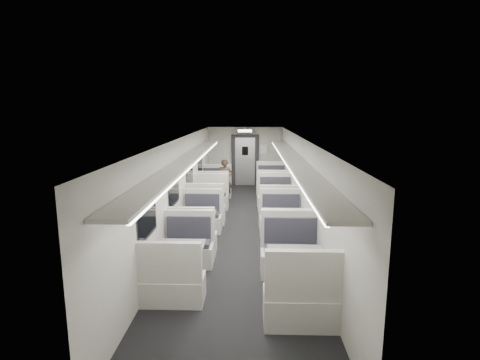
# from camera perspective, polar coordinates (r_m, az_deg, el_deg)

# --- Properties ---
(room) EXTENTS (3.24, 12.24, 2.64)m
(room) POSITION_cam_1_polar(r_m,az_deg,el_deg) (9.40, 0.16, -0.88)
(room) COLOR black
(room) RESTS_ON ground
(booth_left_a) EXTENTS (1.06, 2.15, 1.15)m
(booth_left_a) POSITION_cam_1_polar(r_m,az_deg,el_deg) (12.67, -3.98, -1.67)
(booth_left_a) COLOR beige
(booth_left_a) RESTS_ON room
(booth_left_b) EXTENTS (1.07, 2.17, 1.16)m
(booth_left_b) POSITION_cam_1_polar(r_m,az_deg,el_deg) (11.10, -4.80, -3.42)
(booth_left_b) COLOR beige
(booth_left_b) RESTS_ON room
(booth_left_c) EXTENTS (1.00, 2.02, 1.08)m
(booth_left_c) POSITION_cam_1_polar(r_m,az_deg,el_deg) (8.96, -6.43, -7.08)
(booth_left_c) COLOR beige
(booth_left_c) RESTS_ON room
(booth_left_d) EXTENTS (1.00, 2.03, 1.09)m
(booth_left_d) POSITION_cam_1_polar(r_m,az_deg,el_deg) (7.01, -8.90, -12.26)
(booth_left_d) COLOR beige
(booth_left_d) RESTS_ON room
(booth_right_a) EXTENTS (1.10, 2.22, 1.19)m
(booth_right_a) POSITION_cam_1_polar(r_m,az_deg,el_deg) (13.10, 4.97, -1.21)
(booth_right_a) COLOR beige
(booth_right_a) RESTS_ON room
(booth_right_b) EXTENTS (1.06, 2.16, 1.16)m
(booth_right_b) POSITION_cam_1_polar(r_m,az_deg,el_deg) (10.90, 5.63, -3.71)
(booth_right_b) COLOR beige
(booth_right_b) RESTS_ON room
(booth_right_c) EXTENTS (1.04, 2.12, 1.13)m
(booth_right_c) POSITION_cam_1_polar(r_m,az_deg,el_deg) (8.70, 6.64, -7.50)
(booth_right_c) COLOR beige
(booth_right_c) RESTS_ON room
(booth_right_d) EXTENTS (1.11, 2.26, 1.21)m
(booth_right_d) POSITION_cam_1_polar(r_m,az_deg,el_deg) (6.48, 8.46, -13.85)
(booth_right_d) COLOR beige
(booth_right_d) RESTS_ON room
(passenger) EXTENTS (0.53, 0.36, 1.44)m
(passenger) POSITION_cam_1_polar(r_m,az_deg,el_deg) (12.86, -2.29, 0.06)
(passenger) COLOR black
(passenger) RESTS_ON room
(window_a) EXTENTS (0.02, 1.18, 0.84)m
(window_a) POSITION_cam_1_polar(r_m,az_deg,el_deg) (12.84, -6.08, 2.84)
(window_a) COLOR black
(window_a) RESTS_ON room
(window_b) EXTENTS (0.02, 1.18, 0.84)m
(window_b) POSITION_cam_1_polar(r_m,az_deg,el_deg) (10.69, -7.66, 1.24)
(window_b) COLOR black
(window_b) RESTS_ON room
(window_c) EXTENTS (0.02, 1.18, 0.84)m
(window_c) POSITION_cam_1_polar(r_m,az_deg,el_deg) (8.57, -10.03, -1.15)
(window_c) COLOR black
(window_c) RESTS_ON room
(window_d) EXTENTS (0.02, 1.18, 0.84)m
(window_d) POSITION_cam_1_polar(r_m,az_deg,el_deg) (6.49, -13.95, -5.11)
(window_d) COLOR black
(window_d) RESTS_ON room
(luggage_rack_left) EXTENTS (0.46, 10.40, 0.09)m
(luggage_rack_left) POSITION_cam_1_polar(r_m,az_deg,el_deg) (9.11, -7.75, 3.22)
(luggage_rack_left) COLOR beige
(luggage_rack_left) RESTS_ON room
(luggage_rack_right) EXTENTS (0.46, 10.40, 0.09)m
(luggage_rack_right) POSITION_cam_1_polar(r_m,az_deg,el_deg) (9.04, 8.03, 3.15)
(luggage_rack_right) COLOR beige
(luggage_rack_right) RESTS_ON room
(vestibule_door) EXTENTS (1.10, 0.13, 2.10)m
(vestibule_door) POSITION_cam_1_polar(r_m,az_deg,el_deg) (15.28, 0.77, 2.96)
(vestibule_door) COLOR black
(vestibule_door) RESTS_ON room
(exit_sign) EXTENTS (0.62, 0.12, 0.16)m
(exit_sign) POSITION_cam_1_polar(r_m,az_deg,el_deg) (14.68, 0.75, 7.51)
(exit_sign) COLOR black
(exit_sign) RESTS_ON room
(wall_notice) EXTENTS (0.32, 0.02, 0.40)m
(wall_notice) POSITION_cam_1_polar(r_m,az_deg,el_deg) (15.22, 3.61, 4.66)
(wall_notice) COLOR silver
(wall_notice) RESTS_ON room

